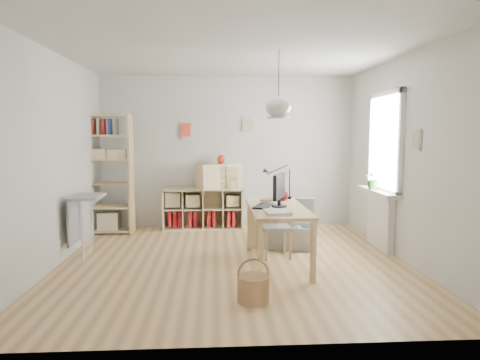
{
  "coord_description": "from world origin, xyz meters",
  "views": [
    {
      "loc": [
        -0.25,
        -5.45,
        1.66
      ],
      "look_at": [
        0.1,
        0.3,
        1.05
      ],
      "focal_mm": 32.0,
      "sensor_mm": 36.0,
      "label": 1
    }
  ],
  "objects": [
    {
      "name": "room_shell",
      "position": [
        0.55,
        -0.15,
        2.0
      ],
      "size": [
        4.5,
        4.5,
        4.5
      ],
      "color": "silver",
      "rests_on": "ground"
    },
    {
      "name": "side_table",
      "position": [
        -2.04,
        0.35,
        0.67
      ],
      "size": [
        0.4,
        0.55,
        0.85
      ],
      "color": "gray",
      "rests_on": "ground"
    },
    {
      "name": "wicker_basket",
      "position": [
        0.13,
        -1.35,
        0.14
      ],
      "size": [
        0.32,
        0.32,
        0.44
      ],
      "rotation": [
        0.0,
        0.0,
        0.06
      ],
      "color": "olive",
      "rests_on": "ground"
    },
    {
      "name": "cube_shelf",
      "position": [
        -0.47,
        2.08,
        0.3
      ],
      "size": [
        1.4,
        0.38,
        0.72
      ],
      "color": "beige",
      "rests_on": "ground"
    },
    {
      "name": "windowsill",
      "position": [
        2.14,
        0.6,
        0.83
      ],
      "size": [
        0.22,
        1.2,
        0.06
      ],
      "primitive_type": "cube",
      "color": "white",
      "rests_on": "radiator"
    },
    {
      "name": "yarn_ball",
      "position": [
        0.69,
        0.33,
        0.83
      ],
      "size": [
        0.16,
        0.16,
        0.16
      ],
      "primitive_type": "sphere",
      "color": "#4A0910",
      "rests_on": "desk"
    },
    {
      "name": "storage_chest",
      "position": [
        0.88,
        0.73,
        0.23
      ],
      "size": [
        0.86,
        0.91,
        0.71
      ],
      "rotation": [
        0.0,
        0.0,
        -0.3
      ],
      "color": "#B8B8B4",
      "rests_on": "ground"
    },
    {
      "name": "tall_bookshelf",
      "position": [
        -2.04,
        1.8,
        1.09
      ],
      "size": [
        0.8,
        0.38,
        2.0
      ],
      "color": "#D2B879",
      "rests_on": "ground"
    },
    {
      "name": "red_vase",
      "position": [
        -0.13,
        2.04,
        1.23
      ],
      "size": [
        0.13,
        0.13,
        0.16
      ],
      "primitive_type": "ellipsoid",
      "color": "maroon",
      "rests_on": "drawer_chest"
    },
    {
      "name": "paper_tray",
      "position": [
        0.48,
        -0.6,
        0.77
      ],
      "size": [
        0.3,
        0.36,
        0.03
      ],
      "primitive_type": "cube",
      "rotation": [
        0.0,
        0.0,
        0.11
      ],
      "color": "white",
      "rests_on": "desk"
    },
    {
      "name": "keyboard",
      "position": [
        0.37,
        -0.11,
        0.76
      ],
      "size": [
        0.31,
        0.47,
        0.02
      ],
      "primitive_type": "cube",
      "rotation": [
        0.0,
        0.0,
        -0.38
      ],
      "color": "black",
      "rests_on": "desk"
    },
    {
      "name": "potted_plant",
      "position": [
        2.12,
        0.73,
        1.01
      ],
      "size": [
        0.33,
        0.3,
        0.31
      ],
      "primitive_type": "imported",
      "rotation": [
        0.0,
        0.0,
        0.24
      ],
      "color": "#296526",
      "rests_on": "windowsill"
    },
    {
      "name": "radiator",
      "position": [
        2.19,
        0.6,
        0.4
      ],
      "size": [
        0.1,
        0.8,
        0.8
      ],
      "primitive_type": "cube",
      "color": "white",
      "rests_on": "ground"
    },
    {
      "name": "window_unit",
      "position": [
        2.23,
        0.6,
        1.55
      ],
      "size": [
        0.07,
        1.16,
        1.46
      ],
      "color": "white",
      "rests_on": "ground"
    },
    {
      "name": "ground",
      "position": [
        0.0,
        0.0,
        0.0
      ],
      "size": [
        4.5,
        4.5,
        0.0
      ],
      "primitive_type": "plane",
      "color": "tan",
      "rests_on": "ground"
    },
    {
      "name": "task_lamp",
      "position": [
        0.61,
        0.46,
        1.06
      ],
      "size": [
        0.43,
        0.16,
        0.45
      ],
      "color": "black",
      "rests_on": "desk"
    },
    {
      "name": "chair",
      "position": [
        0.58,
        0.26,
        0.44
      ],
      "size": [
        0.4,
        0.4,
        0.77
      ],
      "rotation": [
        0.0,
        0.0,
        0.07
      ],
      "color": "gray",
      "rests_on": "ground"
    },
    {
      "name": "monitor",
      "position": [
        0.57,
        -0.13,
        0.99
      ],
      "size": [
        0.22,
        0.46,
        0.42
      ],
      "rotation": [
        0.0,
        0.0,
        -0.39
      ],
      "color": "black",
      "rests_on": "desk"
    },
    {
      "name": "desk",
      "position": [
        0.55,
        -0.15,
        0.66
      ],
      "size": [
        0.7,
        1.5,
        0.75
      ],
      "color": "#D2B879",
      "rests_on": "ground"
    },
    {
      "name": "drawer_chest",
      "position": [
        -0.17,
        2.04,
        0.94
      ],
      "size": [
        0.83,
        0.63,
        0.43
      ],
      "primitive_type": "cube",
      "rotation": [
        0.0,
        0.0,
        0.43
      ],
      "color": "beige",
      "rests_on": "cube_shelf"
    }
  ]
}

